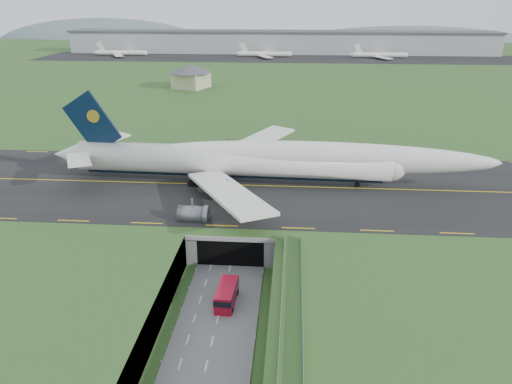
{
  "coord_description": "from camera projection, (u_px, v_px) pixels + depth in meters",
  "views": [
    {
      "loc": [
        10.5,
        -69.74,
        45.58
      ],
      "look_at": [
        3.67,
        20.0,
        9.8
      ],
      "focal_mm": 35.0,
      "sensor_mm": 36.0,
      "label": 1
    }
  ],
  "objects": [
    {
      "name": "shuttle_tram",
      "position": [
        227.0,
        295.0,
        78.28
      ],
      "size": [
        3.16,
        7.5,
        3.01
      ],
      "rotation": [
        0.0,
        0.0,
        -0.05
      ],
      "color": "#A80B22",
      "rests_on": "ground"
    },
    {
      "name": "jumbo_jet",
      "position": [
        263.0,
        160.0,
        109.55
      ],
      "size": [
        98.81,
        62.78,
        20.78
      ],
      "rotation": [
        0.0,
        0.0,
        -0.04
      ],
      "color": "white",
      "rests_on": "ground"
    },
    {
      "name": "service_building",
      "position": [
        191.0,
        74.0,
        223.17
      ],
      "size": [
        25.0,
        25.0,
        10.5
      ],
      "rotation": [
        0.0,
        0.0,
        -0.38
      ],
      "color": "#C6BF8F",
      "rests_on": "ground"
    },
    {
      "name": "ground",
      "position": [
        225.0,
        291.0,
        82.2
      ],
      "size": [
        900.0,
        900.0,
        0.0
      ],
      "primitive_type": "plane",
      "color": "#375F26",
      "rests_on": "ground"
    },
    {
      "name": "airfield_deck",
      "position": [
        224.0,
        275.0,
        81.09
      ],
      "size": [
        800.0,
        800.0,
        6.0
      ],
      "primitive_type": "cube",
      "color": "gray",
      "rests_on": "ground"
    },
    {
      "name": "trench_road",
      "position": [
        218.0,
        318.0,
        75.21
      ],
      "size": [
        12.0,
        75.0,
        0.2
      ],
      "primitive_type": "cube",
      "color": "slate",
      "rests_on": "ground"
    },
    {
      "name": "cargo_terminal",
      "position": [
        280.0,
        42.0,
        354.48
      ],
      "size": [
        320.0,
        67.0,
        15.6
      ],
      "color": "#B2B2B2",
      "rests_on": "ground"
    },
    {
      "name": "taxiway",
      "position": [
        244.0,
        185.0,
        110.53
      ],
      "size": [
        800.0,
        44.0,
        0.18
      ],
      "primitive_type": "cube",
      "color": "black",
      "rests_on": "airfield_deck"
    },
    {
      "name": "distant_hills",
      "position": [
        352.0,
        50.0,
        477.56
      ],
      "size": [
        700.0,
        91.0,
        60.0
      ],
      "color": "slate",
      "rests_on": "ground"
    },
    {
      "name": "guideway",
      "position": [
        291.0,
        343.0,
        61.75
      ],
      "size": [
        3.0,
        53.0,
        7.05
      ],
      "color": "#A8A8A3",
      "rests_on": "ground"
    },
    {
      "name": "tunnel_portal",
      "position": [
        236.0,
        229.0,
        96.45
      ],
      "size": [
        17.0,
        22.3,
        6.0
      ],
      "color": "gray",
      "rests_on": "ground"
    }
  ]
}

